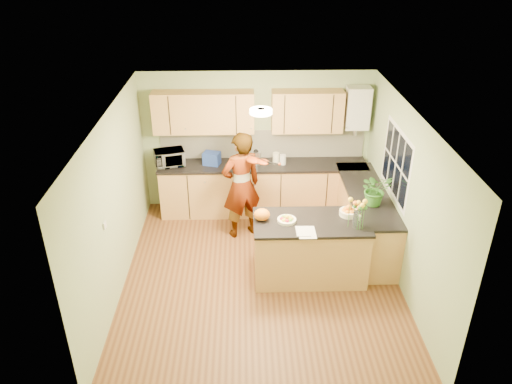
{
  "coord_description": "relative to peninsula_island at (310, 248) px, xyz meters",
  "views": [
    {
      "loc": [
        -0.23,
        -5.96,
        4.59
      ],
      "look_at": [
        -0.06,
        0.5,
        1.16
      ],
      "focal_mm": 35.0,
      "sensor_mm": 36.0,
      "label": 1
    }
  ],
  "objects": [
    {
      "name": "microwave",
      "position": [
        -2.23,
        1.92,
        0.61
      ],
      "size": [
        0.57,
        0.46,
        0.28
      ],
      "primitive_type": "imported",
      "rotation": [
        0.0,
        0.0,
        0.27
      ],
      "color": "silver",
      "rests_on": "back_counter"
    },
    {
      "name": "fruit_dish",
      "position": [
        -0.35,
        0.0,
        0.51
      ],
      "size": [
        0.27,
        0.27,
        0.09
      ],
      "color": "#F2E7C1",
      "rests_on": "peninsula_island"
    },
    {
      "name": "boiler",
      "position": [
        0.99,
        2.07,
        1.43
      ],
      "size": [
        0.4,
        0.3,
        0.86
      ],
      "color": "silver",
      "rests_on": "wall_back"
    },
    {
      "name": "floor",
      "position": [
        -0.71,
        -0.02,
        -0.47
      ],
      "size": [
        4.5,
        4.5,
        0.0
      ],
      "primitive_type": "plane",
      "color": "#532F17",
      "rests_on": "ground"
    },
    {
      "name": "right_counter",
      "position": [
        0.99,
        0.83,
        0.0
      ],
      "size": [
        0.62,
        2.24,
        0.94
      ],
      "color": "#AD8045",
      "rests_on": "floor"
    },
    {
      "name": "ceiling",
      "position": [
        -0.71,
        -0.02,
        2.03
      ],
      "size": [
        4.0,
        4.5,
        0.02
      ],
      "primitive_type": "cube",
      "color": "white",
      "rests_on": "wall_back"
    },
    {
      "name": "kettle",
      "position": [
        -0.73,
        1.93,
        0.6
      ],
      "size": [
        0.17,
        0.17,
        0.32
      ],
      "rotation": [
        0.0,
        0.0,
        0.09
      ],
      "color": "#BCBCC1",
      "rests_on": "back_counter"
    },
    {
      "name": "violin",
      "position": [
        -0.79,
        0.95,
        0.99
      ],
      "size": [
        0.66,
        0.57,
        0.17
      ],
      "primitive_type": null,
      "rotation": [
        0.17,
        0.0,
        -0.61
      ],
      "color": "#531505",
      "rests_on": "violinist"
    },
    {
      "name": "splashback",
      "position": [
        -0.61,
        2.22,
        0.73
      ],
      "size": [
        3.6,
        0.02,
        0.52
      ],
      "primitive_type": "cube",
      "color": "white",
      "rests_on": "back_counter"
    },
    {
      "name": "jar_cream",
      "position": [
        -0.38,
        1.98,
        0.56
      ],
      "size": [
        0.15,
        0.15,
        0.18
      ],
      "primitive_type": "cylinder",
      "rotation": [
        0.0,
        0.0,
        -0.36
      ],
      "color": "#F2E7C1",
      "rests_on": "back_counter"
    },
    {
      "name": "window_right",
      "position": [
        1.28,
        0.58,
        1.08
      ],
      "size": [
        0.01,
        1.3,
        1.05
      ],
      "color": "silver",
      "rests_on": "wall_right"
    },
    {
      "name": "light_switch",
      "position": [
        -2.69,
        -0.62,
        0.83
      ],
      "size": [
        0.02,
        0.09,
        0.09
      ],
      "primitive_type": "cube",
      "color": "silver",
      "rests_on": "wall_left"
    },
    {
      "name": "papers",
      "position": [
        -0.1,
        -0.3,
        0.47
      ],
      "size": [
        0.23,
        0.32,
        0.01
      ],
      "primitive_type": "cube",
      "color": "silver",
      "rests_on": "peninsula_island"
    },
    {
      "name": "orange_bag",
      "position": [
        -0.7,
        0.05,
        0.55
      ],
      "size": [
        0.24,
        0.21,
        0.17
      ],
      "primitive_type": "ellipsoid",
      "rotation": [
        0.0,
        0.0,
        0.08
      ],
      "color": "orange",
      "rests_on": "peninsula_island"
    },
    {
      "name": "wall_back",
      "position": [
        -0.71,
        2.23,
        0.78
      ],
      "size": [
        4.0,
        0.02,
        2.5
      ],
      "primitive_type": "cube",
      "color": "#94AB7A",
      "rests_on": "floor"
    },
    {
      "name": "wall_right",
      "position": [
        1.29,
        -0.02,
        0.78
      ],
      "size": [
        0.02,
        4.5,
        2.5
      ],
      "primitive_type": "cube",
      "color": "#94AB7A",
      "rests_on": "floor"
    },
    {
      "name": "wall_left",
      "position": [
        -2.71,
        -0.02,
        0.78
      ],
      "size": [
        0.02,
        4.5,
        2.5
      ],
      "primitive_type": "cube",
      "color": "#94AB7A",
      "rests_on": "floor"
    },
    {
      "name": "back_counter",
      "position": [
        -0.61,
        1.93,
        0.0
      ],
      "size": [
        3.64,
        0.62,
        0.94
      ],
      "color": "#AD8045",
      "rests_on": "floor"
    },
    {
      "name": "blue_box",
      "position": [
        -1.5,
        1.94,
        0.58
      ],
      "size": [
        0.32,
        0.27,
        0.22
      ],
      "primitive_type": "cube",
      "rotation": [
        0.0,
        0.0,
        -0.29
      ],
      "color": "#213B98",
      "rests_on": "back_counter"
    },
    {
      "name": "violinist",
      "position": [
        -0.99,
        1.17,
        0.44
      ],
      "size": [
        0.79,
        0.67,
        1.83
      ],
      "primitive_type": "imported",
      "rotation": [
        0.0,
        0.0,
        3.56
      ],
      "color": "#E8A58E",
      "rests_on": "floor"
    },
    {
      "name": "orange_bowl",
      "position": [
        0.55,
        0.15,
        0.53
      ],
      "size": [
        0.26,
        0.26,
        0.15
      ],
      "color": "#F2E7C1",
      "rests_on": "peninsula_island"
    },
    {
      "name": "flower_vase",
      "position": [
        0.6,
        -0.18,
        0.81
      ],
      "size": [
        0.28,
        0.28,
        0.52
      ],
      "rotation": [
        0.0,
        0.0,
        0.44
      ],
      "color": "silver",
      "rests_on": "peninsula_island"
    },
    {
      "name": "wall_front",
      "position": [
        -0.71,
        -2.27,
        0.78
      ],
      "size": [
        4.0,
        0.02,
        2.5
      ],
      "primitive_type": "cube",
      "color": "#94AB7A",
      "rests_on": "floor"
    },
    {
      "name": "jar_white",
      "position": [
        -0.26,
        1.91,
        0.56
      ],
      "size": [
        0.13,
        0.13,
        0.17
      ],
      "primitive_type": "cylinder",
      "rotation": [
        0.0,
        0.0,
        0.17
      ],
      "color": "silver",
      "rests_on": "back_counter"
    },
    {
      "name": "potted_plant",
      "position": [
        0.99,
        0.46,
        0.72
      ],
      "size": [
        0.52,
        0.47,
        0.5
      ],
      "primitive_type": "imported",
      "rotation": [
        0.0,
        0.0,
        0.2
      ],
      "color": "#347226",
      "rests_on": "right_counter"
    },
    {
      "name": "upper_cabinets",
      "position": [
        -0.89,
        2.06,
        1.38
      ],
      "size": [
        3.2,
        0.34,
        0.7
      ],
      "color": "#AD8045",
      "rests_on": "wall_back"
    },
    {
      "name": "ceiling_lamp",
      "position": [
        -0.71,
        0.28,
        1.99
      ],
      "size": [
        0.3,
        0.3,
        0.07
      ],
      "color": "#FFEABF",
      "rests_on": "ceiling"
    },
    {
      "name": "peninsula_island",
      "position": [
        0.0,
        0.0,
        0.0
      ],
      "size": [
        1.64,
        0.84,
        0.94
      ],
      "color": "#AD8045",
      "rests_on": "floor"
    }
  ]
}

